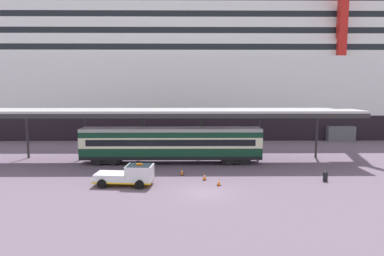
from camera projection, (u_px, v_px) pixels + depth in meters
ground_plane at (205, 193)px, 28.02m from camera, size 400.00×400.00×0.00m
cruise_ship at (278, 73)px, 69.24m from camera, size 137.51×31.80×33.99m
platform_canopy at (171, 112)px, 38.46m from camera, size 42.91×5.89×6.17m
train_carriage at (171, 144)px, 38.47m from camera, size 20.45×2.81×4.11m
service_truck at (129, 175)px, 29.93m from camera, size 5.35×2.59×2.02m
traffic_cone_near at (219, 182)px, 29.97m from camera, size 0.36×0.36×0.64m
traffic_cone_mid at (205, 177)px, 31.74m from camera, size 0.36×0.36×0.69m
traffic_cone_far at (182, 172)px, 33.51m from camera, size 0.36×0.36×0.70m
dockside_crane at (344, 39)px, 53.96m from camera, size 11.25×4.40×54.81m
quay_bollard at (325, 176)px, 31.32m from camera, size 0.48×0.48×0.96m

